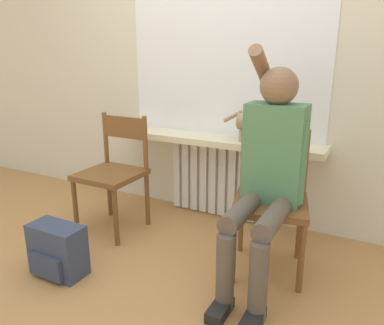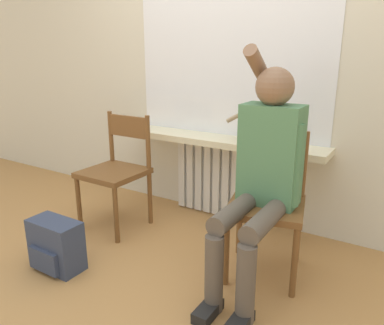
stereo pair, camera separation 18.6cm
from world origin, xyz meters
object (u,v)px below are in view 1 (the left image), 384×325
object	(u,v)px
cat	(257,123)
chair_right	(271,199)
person	(269,167)
chair_left	(114,171)
backpack	(57,250)

from	to	relation	value
cat	chair_right	bearing A→B (deg)	-61.13
person	chair_left	bearing A→B (deg)	174.37
person	backpack	xyz separation A→B (m)	(-1.14, -0.57, -0.55)
chair_left	chair_right	world-z (taller)	same
cat	backpack	distance (m)	1.61
chair_right	cat	world-z (taller)	cat
chair_right	cat	size ratio (longest dim) A/B	2.05
cat	backpack	xyz separation A→B (m)	(-0.86, -1.17, -0.68)
backpack	chair_left	bearing A→B (deg)	97.84
chair_right	person	size ratio (longest dim) A/B	0.64
cat	backpack	world-z (taller)	cat
chair_left	person	xyz separation A→B (m)	(1.23, -0.12, 0.24)
chair_left	person	size ratio (longest dim) A/B	0.64
chair_left	cat	size ratio (longest dim) A/B	2.05
person	cat	distance (m)	0.68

